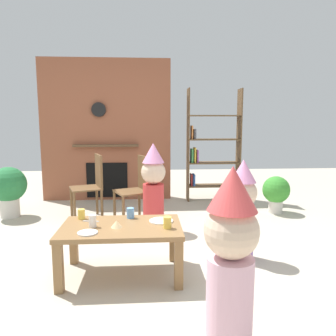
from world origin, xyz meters
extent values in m
plane|color=#BCB29E|center=(0.00, 0.00, 0.00)|extent=(12.00, 12.00, 0.00)
cube|color=#935138|center=(-0.76, 2.60, 1.20)|extent=(2.20, 0.18, 2.40)
cube|color=black|center=(-0.76, 2.50, 0.35)|extent=(0.70, 0.02, 0.60)
cube|color=brown|center=(-0.76, 2.46, 0.95)|extent=(1.10, 0.10, 0.04)
cylinder|color=black|center=(-0.87, 2.48, 1.55)|extent=(0.24, 0.04, 0.24)
cube|color=brown|center=(0.63, 2.40, 0.95)|extent=(0.02, 0.28, 1.90)
cube|color=brown|center=(1.51, 2.40, 0.95)|extent=(0.02, 0.28, 1.90)
cube|color=brown|center=(1.07, 2.40, 0.25)|extent=(0.86, 0.28, 0.02)
cube|color=brown|center=(1.07, 2.40, 0.65)|extent=(0.86, 0.28, 0.02)
cube|color=brown|center=(1.07, 2.40, 1.05)|extent=(0.86, 0.28, 0.02)
cube|color=brown|center=(1.07, 2.40, 1.45)|extent=(0.86, 0.28, 0.02)
cube|color=#B23333|center=(0.69, 2.40, 0.36)|extent=(0.02, 0.20, 0.20)
cube|color=#3359A5|center=(0.73, 2.40, 0.36)|extent=(0.03, 0.20, 0.19)
cube|color=#3F8C4C|center=(0.69, 2.40, 0.78)|extent=(0.03, 0.20, 0.23)
cube|color=gold|center=(0.74, 2.40, 0.79)|extent=(0.03, 0.20, 0.25)
cube|color=#8C4C99|center=(0.79, 2.40, 0.77)|extent=(0.02, 0.20, 0.21)
cube|color=#D87F3F|center=(0.69, 2.40, 1.17)|extent=(0.02, 0.20, 0.23)
cube|color=#4C4C51|center=(0.74, 2.40, 1.14)|extent=(0.03, 0.20, 0.17)
cube|color=olive|center=(-0.31, -0.34, 0.43)|extent=(1.04, 0.64, 0.04)
cube|color=olive|center=(-0.79, -0.61, 0.21)|extent=(0.07, 0.07, 0.41)
cube|color=olive|center=(0.17, -0.61, 0.21)|extent=(0.07, 0.07, 0.41)
cube|color=olive|center=(-0.79, -0.07, 0.21)|extent=(0.07, 0.07, 0.41)
cube|color=olive|center=(0.17, -0.07, 0.21)|extent=(0.07, 0.07, 0.41)
cylinder|color=silver|center=(-0.55, -0.36, 0.51)|extent=(0.06, 0.06, 0.11)
cylinder|color=#669EE0|center=(-0.24, -0.12, 0.50)|extent=(0.07, 0.07, 0.10)
cylinder|color=#F2CC4C|center=(0.09, -0.44, 0.50)|extent=(0.07, 0.07, 0.10)
cylinder|color=#F2CC4C|center=(-0.69, -0.12, 0.50)|extent=(0.06, 0.06, 0.09)
cylinder|color=white|center=(0.04, -0.24, 0.46)|extent=(0.22, 0.22, 0.01)
cylinder|color=white|center=(-0.57, -0.52, 0.46)|extent=(0.16, 0.16, 0.01)
cone|color=#EAC68C|center=(-0.34, -0.38, 0.48)|extent=(0.10, 0.10, 0.06)
cube|color=silver|center=(-0.59, -0.20, 0.46)|extent=(0.15, 0.05, 0.01)
cylinder|color=#EAB2C6|center=(0.38, -1.39, 0.30)|extent=(0.27, 0.27, 0.60)
sphere|color=beige|center=(0.38, -1.39, 0.75)|extent=(0.31, 0.31, 0.31)
cone|color=#EA4C4C|center=(0.38, -1.39, 0.99)|extent=(0.28, 0.28, 0.25)
cylinder|color=#B27FCC|center=(0.84, -0.07, 0.27)|extent=(0.24, 0.24, 0.53)
sphere|color=beige|center=(0.84, -0.07, 0.67)|extent=(0.27, 0.27, 0.27)
cone|color=pink|center=(0.84, -0.07, 0.88)|extent=(0.25, 0.25, 0.22)
cylinder|color=#D13838|center=(0.00, 0.87, 0.29)|extent=(0.26, 0.26, 0.58)
sphere|color=beige|center=(0.00, 0.87, 0.74)|extent=(0.30, 0.30, 0.30)
cone|color=pink|center=(0.00, 0.87, 0.97)|extent=(0.27, 0.27, 0.24)
cube|color=brown|center=(-0.92, 1.38, 0.44)|extent=(0.51, 0.51, 0.02)
cube|color=brown|center=(-0.75, 1.44, 0.68)|extent=(0.16, 0.39, 0.45)
cylinder|color=brown|center=(-1.15, 1.49, 0.21)|extent=(0.04, 0.04, 0.43)
cylinder|color=brown|center=(-1.03, 1.15, 0.21)|extent=(0.04, 0.04, 0.43)
cylinder|color=brown|center=(-0.81, 1.60, 0.21)|extent=(0.04, 0.04, 0.43)
cylinder|color=brown|center=(-0.69, 1.26, 0.21)|extent=(0.04, 0.04, 0.43)
cube|color=brown|center=(-0.28, 1.11, 0.44)|extent=(0.53, 0.53, 0.02)
cube|color=brown|center=(-0.11, 1.18, 0.68)|extent=(0.19, 0.38, 0.45)
cylinder|color=brown|center=(-0.52, 1.20, 0.21)|extent=(0.04, 0.04, 0.43)
cylinder|color=brown|center=(-0.38, 0.87, 0.21)|extent=(0.04, 0.04, 0.43)
cylinder|color=brown|center=(-0.19, 1.35, 0.21)|extent=(0.04, 0.04, 0.43)
cylinder|color=brown|center=(-0.04, 1.02, 0.21)|extent=(0.04, 0.04, 0.43)
cylinder|color=beige|center=(1.83, 1.51, 0.09)|extent=(0.20, 0.20, 0.18)
sphere|color=#388E2F|center=(1.83, 1.51, 0.35)|extent=(0.40, 0.40, 0.40)
cylinder|color=beige|center=(-2.03, 1.55, 0.13)|extent=(0.26, 0.26, 0.26)
sphere|color=#27773E|center=(-2.03, 1.55, 0.47)|extent=(0.49, 0.49, 0.49)
camera|label=1|loc=(-0.09, -3.09, 1.35)|focal=34.79mm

